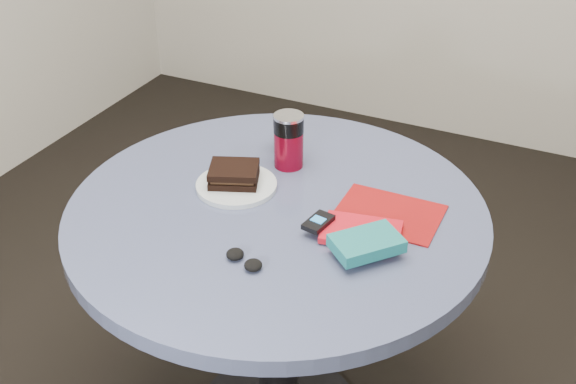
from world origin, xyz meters
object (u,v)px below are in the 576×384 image
at_px(mp3_player, 318,222).
at_px(table, 277,262).
at_px(novel, 367,243).
at_px(headphones, 244,260).
at_px(pepper_grinder, 282,132).
at_px(soda_can, 289,141).
at_px(plate, 237,185).
at_px(sandwich, 234,174).
at_px(magazine, 388,214).
at_px(red_book, 361,232).

bearing_deg(mp3_player, table, 159.17).
xyz_separation_m(novel, headphones, (-0.22, -0.14, -0.02)).
bearing_deg(pepper_grinder, soda_can, -52.42).
bearing_deg(novel, table, 112.04).
xyz_separation_m(table, pepper_grinder, (-0.11, 0.26, 0.22)).
xyz_separation_m(plate, sandwich, (-0.01, 0.01, 0.03)).
height_order(sandwich, magazine, sandwich).
xyz_separation_m(magazine, headphones, (-0.22, -0.31, 0.01)).
relative_size(red_book, headphones, 1.71).
xyz_separation_m(table, headphones, (0.03, -0.22, 0.17)).
height_order(table, red_book, red_book).
bearing_deg(magazine, headphones, -125.53).
relative_size(soda_can, mp3_player, 1.75).
height_order(magazine, novel, novel).
relative_size(red_book, mp3_player, 2.09).
bearing_deg(plate, red_book, -9.76).
relative_size(plate, mp3_player, 2.42).
bearing_deg(red_book, table, 162.89).
xyz_separation_m(pepper_grinder, novel, (0.37, -0.35, -0.02)).
distance_m(plate, mp3_player, 0.27).
bearing_deg(soda_can, magazine, -19.07).
relative_size(plate, sandwich, 1.36).
bearing_deg(table, red_book, -6.38).
bearing_deg(table, headphones, -81.47).
bearing_deg(mp3_player, pepper_grinder, 127.87).
height_order(novel, mp3_player, novel).
distance_m(magazine, novel, 0.17).
bearing_deg(headphones, mp3_player, 61.77).
distance_m(sandwich, magazine, 0.39).
height_order(table, headphones, headphones).
distance_m(magazine, headphones, 0.38).
bearing_deg(mp3_player, sandwich, 161.29).
relative_size(sandwich, red_book, 0.85).
xyz_separation_m(pepper_grinder, mp3_player, (0.24, -0.31, -0.03)).
bearing_deg(headphones, table, 98.53).
bearing_deg(plate, headphones, -58.21).
distance_m(plate, soda_can, 0.18).
height_order(red_book, novel, novel).
bearing_deg(mp3_player, soda_can, 127.95).
bearing_deg(pepper_grinder, mp3_player, -52.13).
relative_size(sandwich, novel, 1.01).
height_order(soda_can, mp3_player, soda_can).
distance_m(table, pepper_grinder, 0.36).
distance_m(novel, mp3_player, 0.13).
relative_size(plate, red_book, 1.16).
distance_m(soda_can, red_book, 0.36).
xyz_separation_m(table, sandwich, (-0.14, 0.04, 0.20)).
bearing_deg(pepper_grinder, red_book, -40.46).
relative_size(pepper_grinder, magazine, 0.42).
bearing_deg(red_book, headphones, -144.12).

